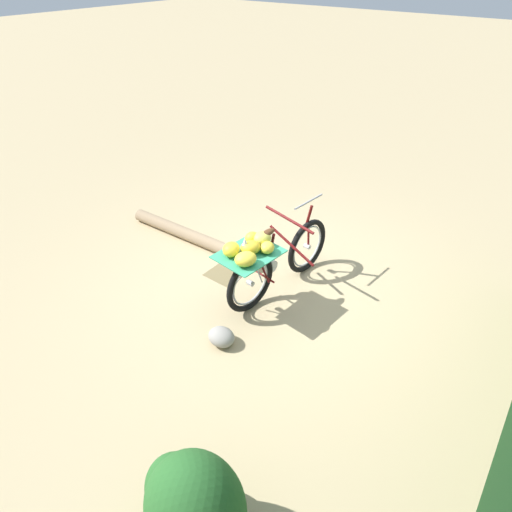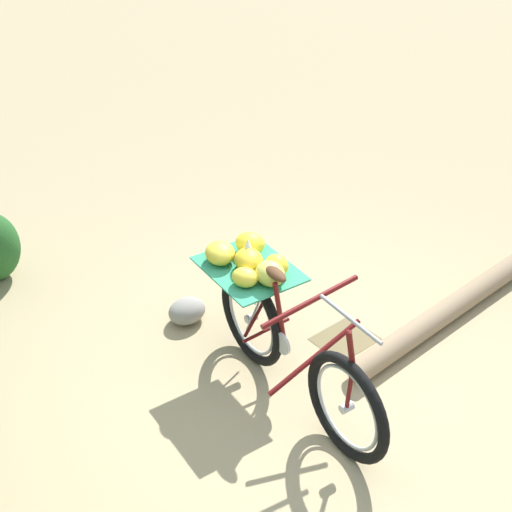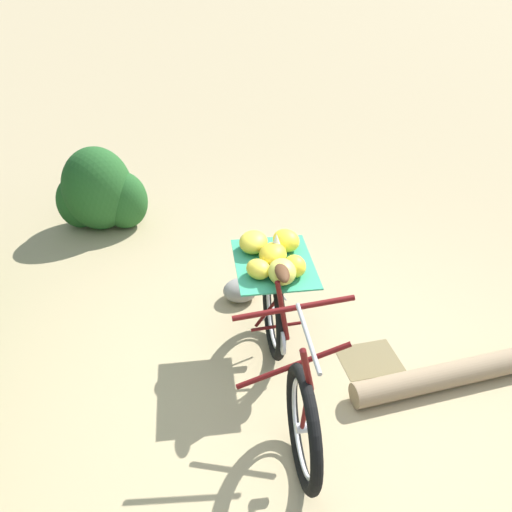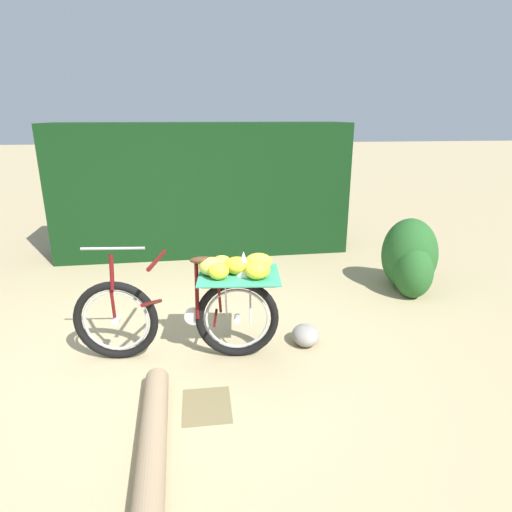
# 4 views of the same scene
# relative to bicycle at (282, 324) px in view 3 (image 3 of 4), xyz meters

# --- Properties ---
(ground_plane) EXTENTS (60.00, 60.00, 0.00)m
(ground_plane) POSITION_rel_bicycle_xyz_m (0.01, 0.14, -0.53)
(ground_plane) COLOR tan
(bicycle) EXTENTS (0.73, 1.80, 1.03)m
(bicycle) POSITION_rel_bicycle_xyz_m (0.00, 0.00, 0.00)
(bicycle) COLOR black
(bicycle) RESTS_ON ground_plane
(fallen_log) EXTENTS (2.28, 0.27, 0.18)m
(fallen_log) POSITION_rel_bicycle_xyz_m (-1.56, 0.28, -0.44)
(fallen_log) COLOR #937A5B
(fallen_log) RESTS_ON ground_plane
(shrub_cluster) EXTENTS (0.93, 0.64, 0.89)m
(shrub_cluster) POSITION_rel_bicycle_xyz_m (1.23, -2.56, -0.14)
(shrub_cluster) COLOR #235623
(shrub_cluster) RESTS_ON ground_plane
(path_stone) EXTENTS (0.30, 0.25, 0.19)m
(path_stone) POSITION_rel_bicycle_xyz_m (0.08, -1.00, -0.44)
(path_stone) COLOR gray
(path_stone) RESTS_ON ground_plane
(leaf_litter_patch) EXTENTS (0.44, 0.36, 0.01)m
(leaf_litter_patch) POSITION_rel_bicycle_xyz_m (-0.71, -0.05, -0.53)
(leaf_litter_patch) COLOR olive
(leaf_litter_patch) RESTS_ON ground_plane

